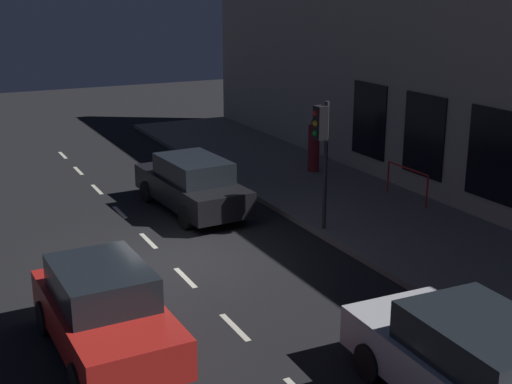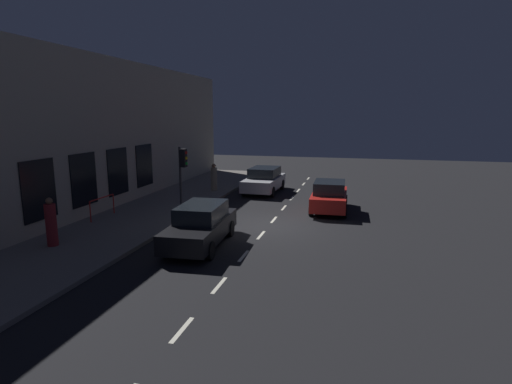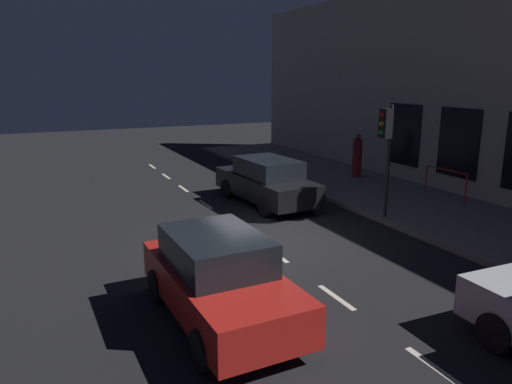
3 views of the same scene
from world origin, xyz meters
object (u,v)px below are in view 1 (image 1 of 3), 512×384
parked_car_1 (475,366)px  pedestrian_1 (314,147)px  parked_car_2 (105,311)px  traffic_light (322,137)px  parked_car_0 (192,184)px

parked_car_1 → pedestrian_1: (5.01, 12.92, 0.19)m
parked_car_1 → parked_car_2: size_ratio=1.10×
parked_car_1 → pedestrian_1: bearing=70.4°
pedestrian_1 → traffic_light: bearing=-3.9°
traffic_light → pedestrian_1: bearing=60.4°
parked_car_0 → parked_car_1: bearing=-92.7°
parked_car_1 → pedestrian_1: pedestrian_1 is taller
traffic_light → parked_car_1: (-2.06, -7.74, -1.80)m
parked_car_0 → pedestrian_1: bearing=16.3°
pedestrian_1 → parked_car_2: bearing=-21.7°
parked_car_0 → parked_car_2: (-4.31, -6.84, -0.00)m
parked_car_1 → traffic_light: bearing=76.7°
parked_car_1 → pedestrian_1: size_ratio=2.45×
traffic_light → parked_car_0: traffic_light is taller
parked_car_0 → parked_car_1: 11.09m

